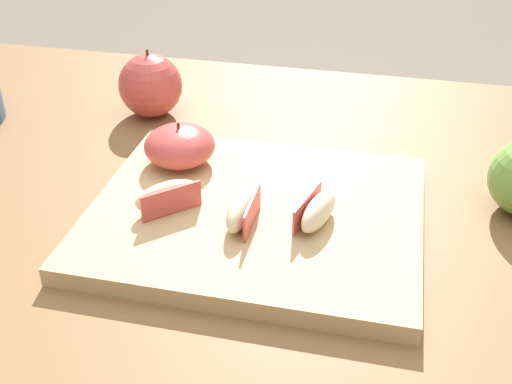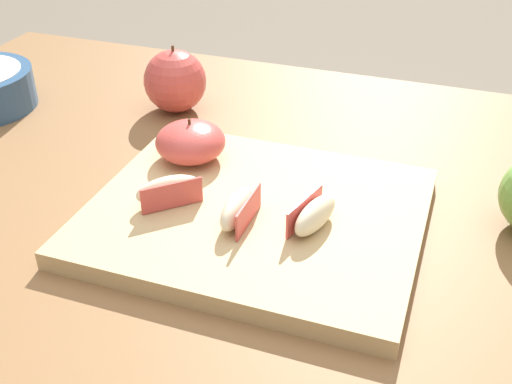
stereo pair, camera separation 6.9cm
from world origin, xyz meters
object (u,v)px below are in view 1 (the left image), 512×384
object	(u,v)px
apple_half_skin_up	(181,144)
apple_wedge_left	(241,210)
cutting_board	(256,215)
apple_wedge_middle	(318,211)
apple_wedge_right	(167,196)
whole_apple_pink_lady	(150,85)

from	to	relation	value
apple_half_skin_up	apple_wedge_left	distance (m)	0.15
cutting_board	apple_wedge_left	bearing A→B (deg)	-105.92
cutting_board	apple_half_skin_up	world-z (taller)	apple_half_skin_up
apple_half_skin_up	apple_wedge_middle	xyz separation A→B (m)	(0.18, -0.10, -0.01)
cutting_board	apple_half_skin_up	distance (m)	0.14
cutting_board	apple_wedge_right	bearing A→B (deg)	-166.03
apple_half_skin_up	apple_wedge_left	size ratio (longest dim) A/B	1.17
cutting_board	whole_apple_pink_lady	world-z (taller)	whole_apple_pink_lady
apple_half_skin_up	apple_wedge_right	world-z (taller)	apple_half_skin_up
cutting_board	apple_wedge_right	world-z (taller)	apple_wedge_right
apple_half_skin_up	apple_wedge_middle	bearing A→B (deg)	-27.59
cutting_board	apple_wedge_left	world-z (taller)	apple_wedge_left
apple_wedge_right	apple_wedge_left	distance (m)	0.09
apple_wedge_right	whole_apple_pink_lady	bearing A→B (deg)	114.25
apple_wedge_middle	cutting_board	bearing A→B (deg)	167.74
apple_half_skin_up	whole_apple_pink_lady	size ratio (longest dim) A/B	0.86
cutting_board	apple_wedge_right	distance (m)	0.10
apple_wedge_middle	apple_wedge_right	bearing A→B (deg)	-177.14
apple_half_skin_up	whole_apple_pink_lady	world-z (taller)	whole_apple_pink_lady
apple_wedge_middle	whole_apple_pink_lady	xyz separation A→B (m)	(-0.28, 0.25, 0.01)
cutting_board	apple_wedge_middle	xyz separation A→B (m)	(0.07, -0.02, 0.03)
apple_wedge_right	cutting_board	bearing A→B (deg)	13.97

